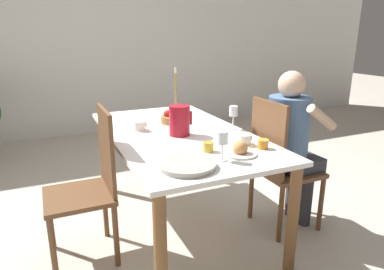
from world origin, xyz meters
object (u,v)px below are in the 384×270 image
object	(u,v)px
teacup_near_person	(245,141)
bread_plate	(240,150)
teacup_across	(140,127)
red_pitcher	(179,120)
wine_glass_juice	(222,140)
fruit_bowl	(173,118)
person_seated	(291,137)
chair_opposite	(91,183)
candlestick_tall	(176,94)
serving_tray	(187,165)
jam_jar_amber	(263,143)
wine_glass_water	(233,112)
chair_person_side	(279,163)
jam_jar_red	(208,146)

from	to	relation	value
teacup_near_person	bread_plate	size ratio (longest dim) A/B	0.71
teacup_across	red_pitcher	bearing A→B (deg)	-44.12
wine_glass_juice	fruit_bowl	bearing A→B (deg)	86.88
red_pitcher	bread_plate	bearing A→B (deg)	-71.61
person_seated	teacup_across	size ratio (longest dim) A/B	8.31
red_pitcher	wine_glass_juice	size ratio (longest dim) A/B	1.24
person_seated	teacup_across	xyz separation A→B (m)	(-1.00, 0.50, 0.06)
chair_opposite	candlestick_tall	xyz separation A→B (m)	(0.90, 0.79, 0.39)
serving_tray	jam_jar_amber	distance (m)	0.57
person_seated	candlestick_tall	distance (m)	1.14
teacup_near_person	fruit_bowl	size ratio (longest dim) A/B	0.73
wine_glass_water	fruit_bowl	bearing A→B (deg)	133.55
chair_opposite	jam_jar_amber	bearing A→B (deg)	-112.05
chair_opposite	teacup_near_person	xyz separation A→B (m)	(0.95, -0.31, 0.25)
wine_glass_water	jam_jar_amber	bearing A→B (deg)	-97.03
chair_person_side	teacup_near_person	xyz separation A→B (m)	(-0.38, -0.10, 0.25)
wine_glass_water	serving_tray	world-z (taller)	wine_glass_water
bread_plate	candlestick_tall	size ratio (longest dim) A/B	0.50
chair_opposite	teacup_across	world-z (taller)	chair_opposite
teacup_near_person	person_seated	bearing A→B (deg)	12.38
wine_glass_juice	serving_tray	world-z (taller)	wine_glass_juice
chair_person_side	teacup_near_person	bearing A→B (deg)	-74.97
person_seated	jam_jar_amber	bearing A→B (deg)	-62.52
chair_person_side	jam_jar_red	bearing A→B (deg)	-79.74
chair_person_side	bread_plate	world-z (taller)	chair_person_side
candlestick_tall	teacup_across	bearing A→B (deg)	-134.53
red_pitcher	jam_jar_amber	distance (m)	0.62
wine_glass_water	wine_glass_juice	xyz separation A→B (m)	(-0.40, -0.55, -0.01)
person_seated	candlestick_tall	size ratio (longest dim) A/B	2.94
candlestick_tall	chair_opposite	bearing A→B (deg)	-138.71
fruit_bowl	jam_jar_amber	bearing A→B (deg)	-70.92
wine_glass_juice	teacup_across	xyz separation A→B (m)	(-0.26, 0.79, -0.09)
teacup_across	fruit_bowl	xyz separation A→B (m)	(0.31, 0.12, 0.01)
person_seated	wine_glass_water	xyz separation A→B (m)	(-0.34, 0.26, 0.16)
chair_person_side	person_seated	distance (m)	0.21
jam_jar_amber	wine_glass_water	bearing A→B (deg)	82.97
chair_person_side	chair_opposite	size ratio (longest dim) A/B	1.00
serving_tray	jam_jar_amber	size ratio (longest dim) A/B	4.51
teacup_across	fruit_bowl	world-z (taller)	fruit_bowl
serving_tray	candlestick_tall	size ratio (longest dim) A/B	0.78
wine_glass_water	chair_person_side	bearing A→B (deg)	-46.95
teacup_across	serving_tray	xyz separation A→B (m)	(0.04, -0.81, -0.02)
chair_person_side	serving_tray	xyz separation A→B (m)	(-0.87, -0.31, 0.24)
chair_person_side	fruit_bowl	world-z (taller)	chair_person_side
bread_plate	jam_jar_red	size ratio (longest dim) A/B	2.88
candlestick_tall	jam_jar_amber	bearing A→B (deg)	-84.40
chair_opposite	fruit_bowl	distance (m)	0.88
jam_jar_red	teacup_near_person	bearing A→B (deg)	3.37
chair_opposite	person_seated	size ratio (longest dim) A/B	0.83
wine_glass_juice	serving_tray	size ratio (longest dim) A/B	0.55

